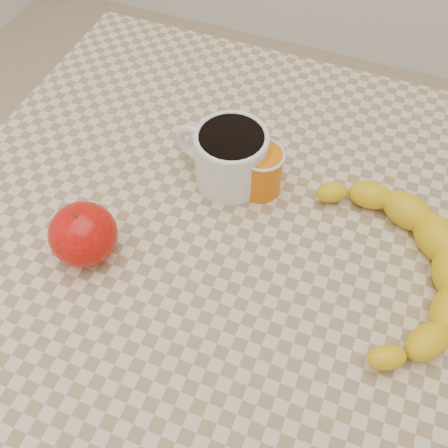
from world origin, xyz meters
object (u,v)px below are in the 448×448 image
(orange_juice_glass, at_px, (261,171))
(banana, at_px, (397,265))
(apple, at_px, (83,234))
(table, at_px, (224,265))
(coffee_mug, at_px, (229,155))

(orange_juice_glass, height_order, banana, orange_juice_glass)
(orange_juice_glass, bearing_deg, apple, -133.41)
(orange_juice_glass, xyz_separation_m, banana, (0.20, -0.07, -0.01))
(apple, bearing_deg, banana, 16.18)
(table, height_order, banana, banana)
(orange_juice_glass, distance_m, banana, 0.21)
(table, height_order, coffee_mug, coffee_mug)
(banana, bearing_deg, orange_juice_glass, 140.99)
(coffee_mug, bearing_deg, table, -72.84)
(apple, bearing_deg, orange_juice_glass, 46.59)
(apple, relative_size, banana, 0.30)
(orange_juice_glass, relative_size, apple, 0.64)
(coffee_mug, distance_m, orange_juice_glass, 0.05)
(table, xyz_separation_m, apple, (-0.15, -0.09, 0.12))
(table, height_order, orange_juice_glass, orange_juice_glass)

